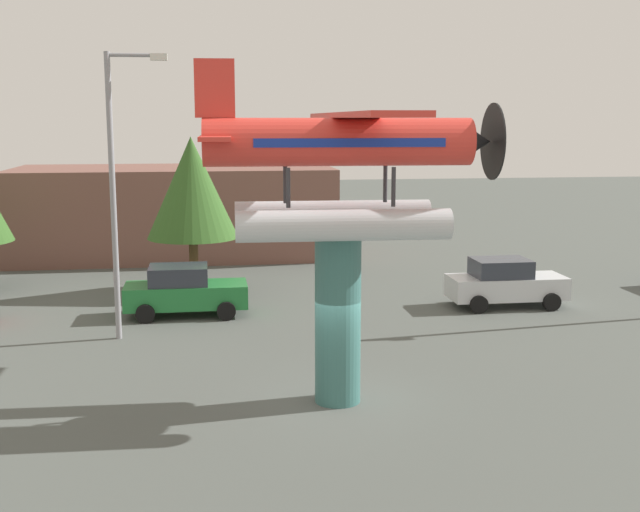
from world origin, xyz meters
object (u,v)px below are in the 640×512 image
(display_pedestal, at_px, (338,319))
(car_mid_green, at_px, (184,291))
(floatplane_monument, at_px, (344,163))
(streetlight_primary, at_px, (118,178))
(storefront_building, at_px, (175,211))
(car_far_silver, at_px, (505,283))
(tree_east, at_px, (192,188))

(display_pedestal, relative_size, car_mid_green, 0.97)
(floatplane_monument, bearing_deg, display_pedestal, 180.00)
(streetlight_primary, height_order, storefront_building, streetlight_primary)
(car_far_silver, bearing_deg, floatplane_monument, -130.08)
(display_pedestal, relative_size, floatplane_monument, 0.39)
(display_pedestal, relative_size, tree_east, 0.67)
(streetlight_primary, bearing_deg, car_mid_green, 56.56)
(storefront_building, bearing_deg, floatplane_monument, -77.93)
(display_pedestal, distance_m, car_mid_green, 10.06)
(display_pedestal, height_order, car_far_silver, display_pedestal)
(storefront_building, height_order, tree_east, tree_east)
(display_pedestal, bearing_deg, floatplane_monument, -1.98)
(floatplane_monument, relative_size, streetlight_primary, 1.20)
(car_mid_green, relative_size, streetlight_primary, 0.48)
(car_far_silver, relative_size, streetlight_primary, 0.48)
(display_pedestal, distance_m, storefront_building, 22.47)
(display_pedestal, height_order, car_mid_green, display_pedestal)
(display_pedestal, distance_m, tree_east, 13.69)
(display_pedestal, bearing_deg, streetlight_primary, 130.99)
(streetlight_primary, bearing_deg, car_far_silver, 10.35)
(floatplane_monument, xyz_separation_m, streetlight_primary, (-5.78, 6.51, -0.75))
(car_far_silver, height_order, tree_east, tree_east)
(display_pedestal, xyz_separation_m, car_far_silver, (7.65, 8.94, -1.16))
(storefront_building, distance_m, tree_east, 9.20)
(floatplane_monument, distance_m, storefront_building, 22.78)
(streetlight_primary, bearing_deg, storefront_building, 86.02)
(floatplane_monument, xyz_separation_m, storefront_building, (-4.71, 22.00, -3.56))
(storefront_building, bearing_deg, tree_east, -83.63)
(floatplane_monument, distance_m, car_far_silver, 12.66)
(car_mid_green, relative_size, tree_east, 0.69)
(storefront_building, bearing_deg, car_far_silver, -46.89)
(car_mid_green, xyz_separation_m, tree_east, (0.29, 3.84, 3.23))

